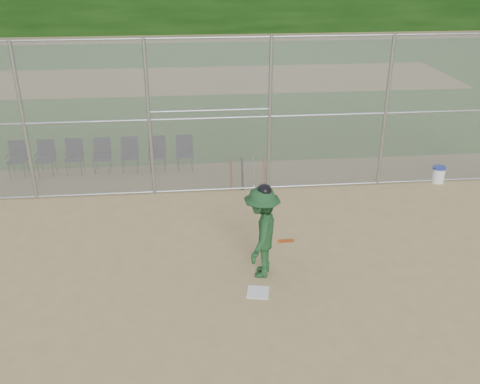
{
  "coord_description": "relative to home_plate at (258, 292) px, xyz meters",
  "views": [
    {
      "loc": [
        -1.03,
        -7.85,
        5.9
      ],
      "look_at": [
        0.0,
        2.5,
        1.1
      ],
      "focal_mm": 40.0,
      "sensor_mm": 36.0,
      "label": 1
    }
  ],
  "objects": [
    {
      "name": "chair_3",
      "position": [
        -3.65,
        6.26,
        0.47
      ],
      "size": [
        0.54,
        0.52,
        0.96
      ],
      "primitive_type": null,
      "color": "black",
      "rests_on": "ground"
    },
    {
      "name": "chair_6",
      "position": [
        -1.31,
        6.26,
        0.47
      ],
      "size": [
        0.54,
        0.52,
        0.96
      ],
      "primitive_type": null,
      "color": "black",
      "rests_on": "ground"
    },
    {
      "name": "chair_2",
      "position": [
        -4.42,
        6.26,
        0.47
      ],
      "size": [
        0.54,
        0.52,
        0.96
      ],
      "primitive_type": null,
      "color": "black",
      "rests_on": "ground"
    },
    {
      "name": "grass_strip",
      "position": [
        -0.13,
        17.64,
        -0.0
      ],
      "size": [
        100.0,
        100.0,
        0.0
      ],
      "primitive_type": "plane",
      "color": "#235C1B",
      "rests_on": "ground"
    },
    {
      "name": "ground",
      "position": [
        -0.13,
        -0.36,
        -0.01
      ],
      "size": [
        100.0,
        100.0,
        0.0
      ],
      "primitive_type": "plane",
      "color": "tan",
      "rests_on": "ground"
    },
    {
      "name": "batter_at_plate",
      "position": [
        0.14,
        0.63,
        0.93
      ],
      "size": [
        1.15,
        1.43,
        1.94
      ],
      "color": "#1B4522",
      "rests_on": "ground"
    },
    {
      "name": "chair_0",
      "position": [
        -5.98,
        6.26,
        0.47
      ],
      "size": [
        0.54,
        0.52,
        0.96
      ],
      "primitive_type": null,
      "color": "black",
      "rests_on": "ground"
    },
    {
      "name": "chair_4",
      "position": [
        -2.87,
        6.26,
        0.47
      ],
      "size": [
        0.54,
        0.52,
        0.96
      ],
      "primitive_type": null,
      "color": "black",
      "rests_on": "ground"
    },
    {
      "name": "spare_bats",
      "position": [
        0.35,
        4.75,
        0.41
      ],
      "size": [
        0.96,
        0.31,
        0.84
      ],
      "color": "#D84C14",
      "rests_on": "ground"
    },
    {
      "name": "chair_5",
      "position": [
        -2.09,
        6.26,
        0.47
      ],
      "size": [
        0.54,
        0.52,
        0.96
      ],
      "primitive_type": null,
      "color": "black",
      "rests_on": "ground"
    },
    {
      "name": "home_plate",
      "position": [
        0.0,
        0.0,
        0.0
      ],
      "size": [
        0.48,
        0.48,
        0.02
      ],
      "primitive_type": "cube",
      "rotation": [
        0.0,
        0.0,
        -0.21
      ],
      "color": "white",
      "rests_on": "ground"
    },
    {
      "name": "dirt_patch_far",
      "position": [
        -0.13,
        17.64,
        -0.0
      ],
      "size": [
        24.0,
        24.0,
        0.0
      ],
      "primitive_type": "plane",
      "color": "tan",
      "rests_on": "ground"
    },
    {
      "name": "chair_1",
      "position": [
        -5.2,
        6.26,
        0.47
      ],
      "size": [
        0.54,
        0.52,
        0.96
      ],
      "primitive_type": null,
      "color": "black",
      "rests_on": "ground"
    },
    {
      "name": "backstop_fence",
      "position": [
        -0.13,
        4.64,
        2.06
      ],
      "size": [
        16.09,
        0.09,
        4.0
      ],
      "color": "gray",
      "rests_on": "ground"
    },
    {
      "name": "water_cooler",
      "position": [
        5.57,
        4.62,
        0.22
      ],
      "size": [
        0.36,
        0.36,
        0.45
      ],
      "color": "white",
      "rests_on": "ground"
    }
  ]
}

